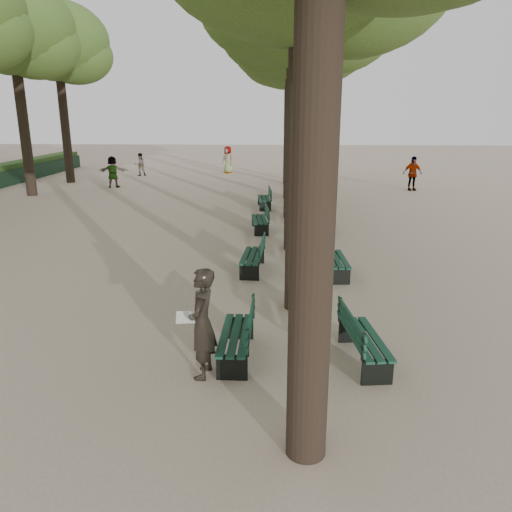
{
  "coord_description": "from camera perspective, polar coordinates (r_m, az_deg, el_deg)",
  "views": [
    {
      "loc": [
        1.13,
        -7.56,
        4.27
      ],
      "look_at": [
        0.6,
        3.0,
        1.2
      ],
      "focal_mm": 35.0,
      "sensor_mm": 36.0,
      "label": 1
    }
  ],
  "objects": [
    {
      "name": "bench_right_1",
      "position": [
        13.64,
        9.08,
        -1.06
      ],
      "size": [
        0.66,
        1.83,
        0.92
      ],
      "color": "black",
      "rests_on": "ground"
    },
    {
      "name": "tree_far_4",
      "position": [
        28.99,
        -26.17,
        22.36
      ],
      "size": [
        6.0,
        6.0,
        10.45
      ],
      "color": "#33261C",
      "rests_on": "ground"
    },
    {
      "name": "man_with_map",
      "position": [
        8.26,
        -6.19,
        -7.68
      ],
      "size": [
        0.66,
        0.78,
        1.88
      ],
      "color": "black",
      "rests_on": "ground"
    },
    {
      "name": "bench_left_2",
      "position": [
        18.46,
        0.45,
        3.69
      ],
      "size": [
        0.77,
        1.85,
        0.92
      ],
      "color": "black",
      "rests_on": "ground"
    },
    {
      "name": "bench_right_2",
      "position": [
        18.54,
        7.48,
        3.61
      ],
      "size": [
        0.58,
        1.8,
        0.92
      ],
      "color": "black",
      "rests_on": "ground"
    },
    {
      "name": "tree_central_5",
      "position": [
        30.75,
        3.86,
        22.49
      ],
      "size": [
        6.0,
        6.0,
        9.95
      ],
      "color": "#33261C",
      "rests_on": "ground"
    },
    {
      "name": "ground",
      "position": [
        8.76,
        -5.05,
        -13.07
      ],
      "size": [
        120.0,
        120.0,
        0.0
      ],
      "primitive_type": "plane",
      "color": "tan",
      "rests_on": "ground"
    },
    {
      "name": "pedestrian_d",
      "position": [
        36.37,
        -3.22,
        10.94
      ],
      "size": [
        0.98,
        0.82,
        1.9
      ],
      "primitive_type": "imported",
      "rotation": [
        0.0,
        0.0,
        5.71
      ],
      "color": "#262628",
      "rests_on": "ground"
    },
    {
      "name": "bench_left_0",
      "position": [
        9.07,
        -2.29,
        -9.99
      ],
      "size": [
        0.58,
        1.8,
        0.92
      ],
      "color": "black",
      "rests_on": "ground"
    },
    {
      "name": "bench_right_0",
      "position": [
        9.13,
        12.24,
        -10.19
      ],
      "size": [
        0.79,
        1.86,
        0.92
      ],
      "color": "black",
      "rests_on": "ground"
    },
    {
      "name": "pedestrian_e",
      "position": [
        30.45,
        -16.04,
        9.23
      ],
      "size": [
        1.69,
        0.47,
        1.8
      ],
      "primitive_type": "imported",
      "rotation": [
        0.0,
        0.0,
        3.21
      ],
      "color": "#262628",
      "rests_on": "ground"
    },
    {
      "name": "tree_central_4",
      "position": [
        25.78,
        4.03,
        23.7
      ],
      "size": [
        6.0,
        6.0,
        9.95
      ],
      "color": "#33261C",
      "rests_on": "ground"
    },
    {
      "name": "tree_far_5",
      "position": [
        33.49,
        -21.85,
        21.78
      ],
      "size": [
        6.0,
        6.0,
        10.45
      ],
      "color": "#33261C",
      "rests_on": "ground"
    },
    {
      "name": "bench_right_3",
      "position": [
        23.12,
        6.61,
        6.14
      ],
      "size": [
        0.81,
        1.86,
        0.92
      ],
      "color": "black",
      "rests_on": "ground"
    },
    {
      "name": "bench_left_1",
      "position": [
        13.78,
        -0.42,
        -0.67
      ],
      "size": [
        0.66,
        1.83,
        0.92
      ],
      "color": "black",
      "rests_on": "ground"
    },
    {
      "name": "pedestrian_c",
      "position": [
        29.43,
        17.44,
        8.98
      ],
      "size": [
        1.16,
        0.62,
        1.89
      ],
      "primitive_type": "imported",
      "rotation": [
        0.0,
        0.0,
        0.23
      ],
      "color": "#262628",
      "rests_on": "ground"
    },
    {
      "name": "pedestrian_b",
      "position": [
        32.01,
        4.72,
        9.91
      ],
      "size": [
        0.59,
        1.06,
        1.57
      ],
      "primitive_type": "imported",
      "rotation": [
        0.0,
        0.0,
        1.29
      ],
      "color": "#262628",
      "rests_on": "ground"
    },
    {
      "name": "pedestrian_a",
      "position": [
        35.6,
        -13.1,
        10.15
      ],
      "size": [
        0.81,
        0.56,
        1.54
      ],
      "primitive_type": "imported",
      "rotation": [
        0.0,
        0.0,
        3.52
      ],
      "color": "#262628",
      "rests_on": "ground"
    },
    {
      "name": "tree_central_3",
      "position": [
        20.84,
        4.28,
        25.5
      ],
      "size": [
        6.0,
        6.0,
        9.95
      ],
      "color": "#33261C",
      "rests_on": "ground"
    },
    {
      "name": "bench_left_3",
      "position": [
        22.96,
        0.94,
        6.17
      ],
      "size": [
        0.73,
        1.84,
        0.92
      ],
      "color": "black",
      "rests_on": "ground"
    }
  ]
}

